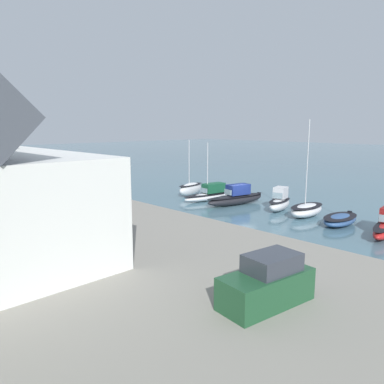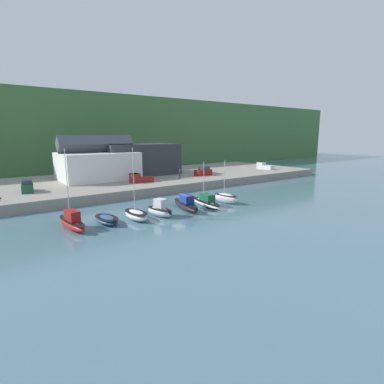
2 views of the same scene
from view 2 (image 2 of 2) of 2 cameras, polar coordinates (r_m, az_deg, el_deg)
The scene contains 17 objects.
ground_plane at distance 45.80m, azimuth -2.46°, elevation -3.55°, with size 320.00×320.00×0.00m, color slate.
hillside_backdrop at distance 115.96m, azimuth -24.30°, elevation 10.11°, with size 240.00×51.07×23.44m.
quay_promenade at distance 69.40m, azimuth -14.98°, elevation 1.75°, with size 107.46×30.72×1.65m.
harbor_clubhouse at distance 69.54m, azimuth -17.55°, elevation 5.13°, with size 16.05×12.21×9.65m.
yacht_club_building at distance 75.01m, azimuth -9.95°, elevation 6.14°, with size 18.10×10.02×7.49m.
moored_boat_0 at distance 39.74m, azimuth -21.91°, elevation -5.29°, with size 2.30×7.38×9.81m.
moored_boat_1 at distance 40.74m, azimuth -15.93°, elevation -5.07°, with size 2.69×5.11×0.94m.
moored_boat_2 at distance 41.43m, azimuth -10.59°, elevation -4.28°, with size 2.42×5.09×9.74m.
moored_boat_3 at distance 42.57m, azimuth -6.18°, elevation -3.43°, with size 2.62×4.81×2.56m.
moored_boat_4 at distance 46.16m, azimuth -1.18°, elevation -2.33°, with size 3.38×8.18×2.38m.
moored_boat_5 at distance 48.43m, azimuth 2.65°, elevation -1.86°, with size 2.85×8.40×7.10m.
moored_boat_6 at distance 50.77m, azimuth 6.43°, elevation -1.14°, with size 2.31×4.86×7.30m.
parked_car_0 at distance 72.69m, azimuth 2.19°, elevation 3.90°, with size 4.21×1.83×2.16m.
parked_car_1 at distance 58.89m, azimuth -28.86°, elevation 0.90°, with size 2.37×4.41×2.16m.
pickup_truck_0 at distance 88.77m, azimuth 13.56°, elevation 4.82°, with size 2.46×4.91×1.90m.
pickup_truck_1 at distance 63.01m, azimuth -9.98°, elevation 2.57°, with size 4.89×2.40×1.90m.
person_on_quay at distance 67.22m, azimuth -2.35°, elevation 3.49°, with size 0.40×0.40×2.14m.
Camera 2 is at (-24.53, -36.95, 11.43)m, focal length 28.00 mm.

